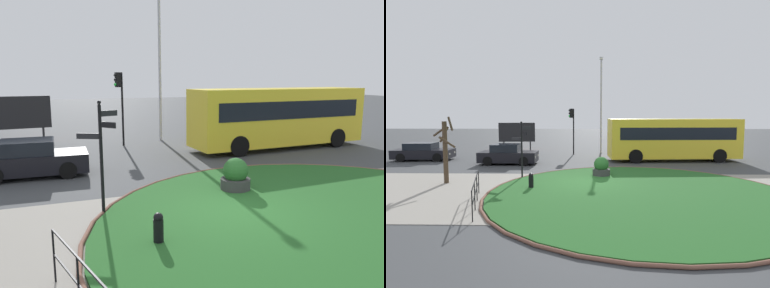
% 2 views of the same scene
% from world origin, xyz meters
% --- Properties ---
extents(ground, '(120.00, 120.00, 0.00)m').
position_xyz_m(ground, '(0.00, 0.00, 0.00)').
color(ground, '#3D3F42').
extents(sidewalk_paving, '(32.00, 8.49, 0.02)m').
position_xyz_m(sidewalk_paving, '(0.00, -1.76, 0.01)').
color(sidewalk_paving, gray).
rests_on(sidewalk_paving, ground).
extents(grass_island, '(13.09, 13.09, 0.10)m').
position_xyz_m(grass_island, '(2.36, -2.04, 0.05)').
color(grass_island, '#235B23').
rests_on(grass_island, ground).
extents(grass_kerb_ring, '(13.40, 13.40, 0.11)m').
position_xyz_m(grass_kerb_ring, '(2.36, -2.04, 0.06)').
color(grass_kerb_ring, brown).
rests_on(grass_kerb_ring, ground).
extents(signpost_directional, '(1.08, 0.68, 3.10)m').
position_xyz_m(signpost_directional, '(-3.41, 1.14, 1.78)').
color(signpost_directional, black).
rests_on(signpost_directional, ground).
extents(bollard_foreground, '(0.23, 0.23, 0.77)m').
position_xyz_m(bollard_foreground, '(-2.52, -1.24, 0.39)').
color(bollard_foreground, black).
rests_on(bollard_foreground, ground).
extents(bus_yellow, '(9.66, 3.01, 3.13)m').
position_xyz_m(bus_yellow, '(6.56, 7.99, 1.69)').
color(bus_yellow, yellow).
rests_on(bus_yellow, ground).
extents(car_near_lane, '(4.02, 1.82, 1.40)m').
position_xyz_m(car_near_lane, '(-5.41, 6.16, 0.65)').
color(car_near_lane, black).
rests_on(car_near_lane, ground).
extents(traffic_light_near, '(0.48, 0.31, 3.97)m').
position_xyz_m(traffic_light_near, '(-1.13, 11.50, 2.90)').
color(traffic_light_near, black).
rests_on(traffic_light_near, ground).
extents(lamppost_tall, '(0.32, 0.32, 8.48)m').
position_xyz_m(lamppost_tall, '(1.41, 12.55, 4.53)').
color(lamppost_tall, '#B7B7BC').
rests_on(lamppost_tall, ground).
extents(billboard_left, '(3.32, 0.43, 2.71)m').
position_xyz_m(billboard_left, '(-6.32, 13.34, 1.78)').
color(billboard_left, black).
rests_on(billboard_left, ground).
extents(planter_near_signpost, '(0.98, 0.98, 1.13)m').
position_xyz_m(planter_near_signpost, '(0.89, 1.75, 0.51)').
color(planter_near_signpost, '#383838').
rests_on(planter_near_signpost, ground).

